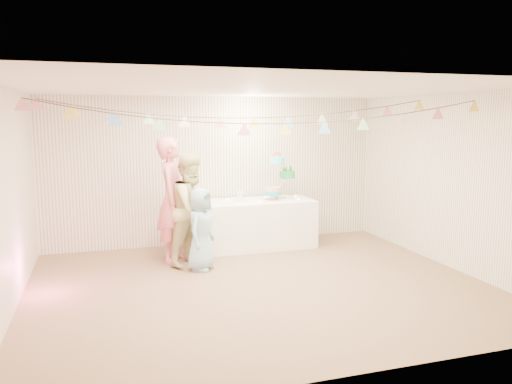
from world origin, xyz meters
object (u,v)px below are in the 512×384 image
object	(u,v)px
cake_stand	(279,181)
person_adult_b	(192,209)
person_adult_a	(173,200)
person_child	(201,229)
table	(250,224)

from	to	relation	value
cake_stand	person_adult_b	world-z (taller)	person_adult_b
person_adult_a	person_child	xyz separation A→B (m)	(0.32, -0.58, -0.36)
table	person_adult_b	xyz separation A→B (m)	(-1.13, -0.68, 0.44)
person_adult_a	person_child	distance (m)	0.76
table	person_adult_a	bearing A→B (deg)	-162.59
person_adult_a	person_adult_b	bearing A→B (deg)	-114.93
table	person_child	distance (m)	1.49
cake_stand	person_child	size ratio (longest dim) A/B	0.63
person_adult_b	person_adult_a	bearing A→B (deg)	91.89
cake_stand	person_child	xyz separation A→B (m)	(-1.62, -1.07, -0.52)
table	person_adult_a	world-z (taller)	person_adult_a
person_child	cake_stand	bearing A→B (deg)	-22.21
table	person_adult_a	distance (m)	1.56
cake_stand	person_adult_a	xyz separation A→B (m)	(-1.94, -0.49, -0.16)
person_adult_a	person_adult_b	xyz separation A→B (m)	(0.26, -0.25, -0.12)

